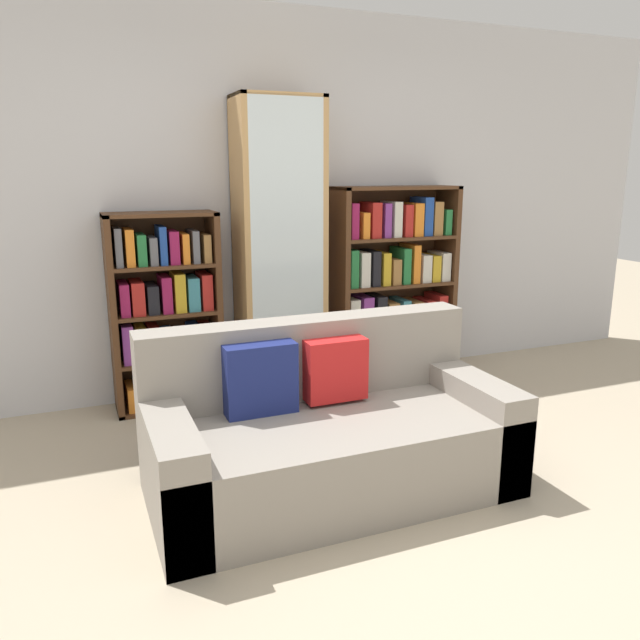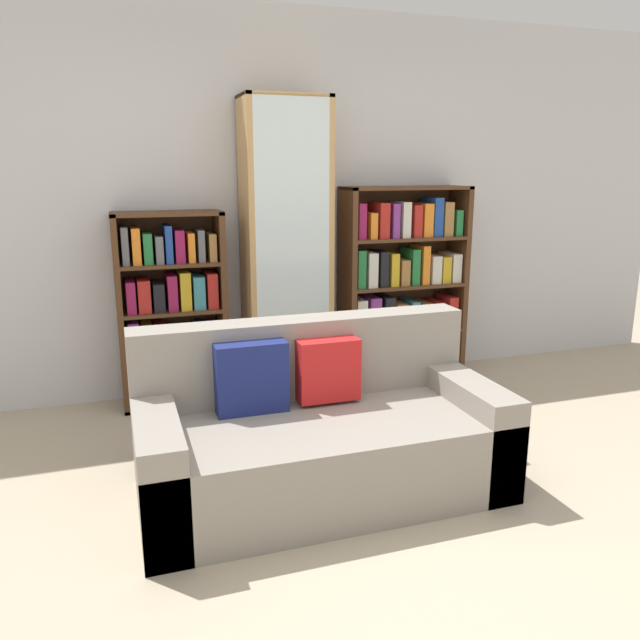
{
  "view_description": "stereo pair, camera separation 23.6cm",
  "coord_description": "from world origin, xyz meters",
  "px_view_note": "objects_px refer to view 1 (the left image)",
  "views": [
    {
      "loc": [
        -1.35,
        -2.08,
        1.61
      ],
      "look_at": [
        0.04,
        1.32,
        0.71
      ],
      "focal_mm": 35.0,
      "sensor_mm": 36.0,
      "label": 1
    },
    {
      "loc": [
        -1.13,
        -2.16,
        1.61
      ],
      "look_at": [
        0.04,
        1.32,
        0.71
      ],
      "focal_mm": 35.0,
      "sensor_mm": 36.0,
      "label": 2
    }
  ],
  "objects_px": {
    "couch": "(327,434)",
    "display_cabinet": "(279,251)",
    "bookshelf_right": "(393,288)",
    "bookshelf_left": "(166,316)",
    "wine_bottle": "(393,381)"
  },
  "relations": [
    {
      "from": "display_cabinet",
      "to": "wine_bottle",
      "type": "relative_size",
      "value": 5.49
    },
    {
      "from": "bookshelf_right",
      "to": "couch",
      "type": "bearing_deg",
      "value": -128.43
    },
    {
      "from": "couch",
      "to": "bookshelf_left",
      "type": "distance_m",
      "value": 1.62
    },
    {
      "from": "bookshelf_left",
      "to": "display_cabinet",
      "type": "xyz_separation_m",
      "value": [
        0.81,
        -0.02,
        0.4
      ]
    },
    {
      "from": "display_cabinet",
      "to": "bookshelf_right",
      "type": "relative_size",
      "value": 1.41
    },
    {
      "from": "bookshelf_right",
      "to": "wine_bottle",
      "type": "relative_size",
      "value": 3.89
    },
    {
      "from": "bookshelf_left",
      "to": "bookshelf_right",
      "type": "bearing_deg",
      "value": -0.01
    },
    {
      "from": "display_cabinet",
      "to": "bookshelf_right",
      "type": "xyz_separation_m",
      "value": [
        0.93,
        0.02,
        -0.34
      ]
    },
    {
      "from": "couch",
      "to": "display_cabinet",
      "type": "height_order",
      "value": "display_cabinet"
    },
    {
      "from": "couch",
      "to": "bookshelf_right",
      "type": "xyz_separation_m",
      "value": [
        1.17,
        1.47,
        0.41
      ]
    },
    {
      "from": "bookshelf_left",
      "to": "display_cabinet",
      "type": "distance_m",
      "value": 0.9
    },
    {
      "from": "bookshelf_left",
      "to": "bookshelf_right",
      "type": "distance_m",
      "value": 1.74
    },
    {
      "from": "couch",
      "to": "bookshelf_right",
      "type": "relative_size",
      "value": 1.22
    },
    {
      "from": "couch",
      "to": "display_cabinet",
      "type": "bearing_deg",
      "value": 80.5
    },
    {
      "from": "couch",
      "to": "wine_bottle",
      "type": "relative_size",
      "value": 4.74
    }
  ]
}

